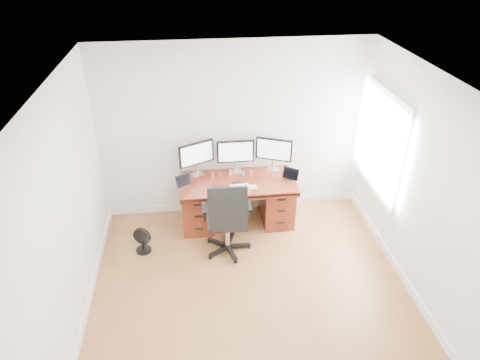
{
  "coord_description": "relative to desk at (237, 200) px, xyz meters",
  "views": [
    {
      "loc": [
        -0.6,
        -3.55,
        4.0
      ],
      "look_at": [
        0.0,
        1.5,
        0.95
      ],
      "focal_mm": 32.0,
      "sensor_mm": 36.0,
      "label": 1
    }
  ],
  "objects": [
    {
      "name": "figurine_purple",
      "position": [
        -0.36,
        0.12,
        0.4
      ],
      "size": [
        0.04,
        0.04,
        0.09
      ],
      "color": "#A16BCD",
      "rests_on": "desk"
    },
    {
      "name": "keyboard",
      "position": [
        0.01,
        -0.19,
        0.36
      ],
      "size": [
        0.28,
        0.14,
        0.01
      ],
      "primitive_type": "cube",
      "rotation": [
        0.0,
        0.0,
        0.08
      ],
      "color": "white",
      "rests_on": "desk"
    },
    {
      "name": "tablet_right",
      "position": [
        0.78,
        -0.08,
        0.43
      ],
      "size": [
        0.24,
        0.19,
        0.19
      ],
      "rotation": [
        0.0,
        0.0,
        -0.61
      ],
      "color": "silver",
      "rests_on": "desk"
    },
    {
      "name": "back_wall",
      "position": [
        0.0,
        0.42,
        0.95
      ],
      "size": [
        4.0,
        0.1,
        2.7
      ],
      "primitive_type": "cube",
      "color": "white",
      "rests_on": "ground"
    },
    {
      "name": "desk",
      "position": [
        0.0,
        0.0,
        0.0
      ],
      "size": [
        1.7,
        0.8,
        0.75
      ],
      "color": "#5C2112",
      "rests_on": "ground"
    },
    {
      "name": "trackpad",
      "position": [
        0.2,
        -0.23,
        0.35
      ],
      "size": [
        0.13,
        0.13,
        0.01
      ],
      "primitive_type": "cube",
      "rotation": [
        0.0,
        0.0,
        0.07
      ],
      "color": "silver",
      "rests_on": "desk"
    },
    {
      "name": "phone",
      "position": [
        -0.02,
        -0.08,
        0.35
      ],
      "size": [
        0.13,
        0.07,
        0.01
      ],
      "primitive_type": "cube",
      "rotation": [
        0.0,
        0.0,
        0.06
      ],
      "color": "black",
      "rests_on": "desk"
    },
    {
      "name": "drawing_tablet",
      "position": [
        -0.32,
        -0.22,
        0.35
      ],
      "size": [
        0.25,
        0.21,
        0.01
      ],
      "primitive_type": "cube",
      "rotation": [
        0.0,
        0.0,
        -0.4
      ],
      "color": "black",
      "rests_on": "desk"
    },
    {
      "name": "monitor_right",
      "position": [
        0.58,
        0.24,
        0.68
      ],
      "size": [
        0.52,
        0.24,
        0.53
      ],
      "rotation": [
        0.0,
        0.0,
        -0.39
      ],
      "color": "silver",
      "rests_on": "desk"
    },
    {
      "name": "figurine_orange",
      "position": [
        0.22,
        0.12,
        0.4
      ],
      "size": [
        0.04,
        0.04,
        0.09
      ],
      "color": "#E3904E",
      "rests_on": "desk"
    },
    {
      "name": "tablet_left",
      "position": [
        -0.79,
        -0.08,
        0.43
      ],
      "size": [
        0.24,
        0.19,
        0.19
      ],
      "rotation": [
        0.0,
        0.0,
        0.57
      ],
      "color": "silver",
      "rests_on": "desk"
    },
    {
      "name": "monitor_center",
      "position": [
        -0.0,
        0.24,
        0.68
      ],
      "size": [
        0.55,
        0.14,
        0.53
      ],
      "rotation": [
        0.0,
        0.0,
        -0.01
      ],
      "color": "silver",
      "rests_on": "desk"
    },
    {
      "name": "office_chair",
      "position": [
        -0.22,
        -0.71,
        -0.02
      ],
      "size": [
        0.67,
        0.63,
        1.17
      ],
      "rotation": [
        0.0,
        0.0,
        -0.02
      ],
      "color": "black",
      "rests_on": "ground"
    },
    {
      "name": "right_wall",
      "position": [
        2.0,
        -1.72,
        0.95
      ],
      "size": [
        0.1,
        4.5,
        2.7
      ],
      "color": "white",
      "rests_on": "ground"
    },
    {
      "name": "floor_fan",
      "position": [
        -1.41,
        -0.55,
        -0.22
      ],
      "size": [
        0.26,
        0.22,
        0.38
      ],
      "rotation": [
        0.0,
        0.0,
        -0.43
      ],
      "color": "black",
      "rests_on": "ground"
    },
    {
      "name": "monitor_left",
      "position": [
        -0.58,
        0.24,
        0.68
      ],
      "size": [
        0.51,
        0.27,
        0.53
      ],
      "rotation": [
        0.0,
        0.0,
        0.44
      ],
      "color": "silver",
      "rests_on": "desk"
    },
    {
      "name": "figurine_brown",
      "position": [
        -0.24,
        0.12,
        0.4
      ],
      "size": [
        0.04,
        0.04,
        0.09
      ],
      "color": "brown",
      "rests_on": "desk"
    },
    {
      "name": "ground",
      "position": [
        0.0,
        -1.83,
        -0.4
      ],
      "size": [
        4.5,
        4.5,
        0.0
      ],
      "primitive_type": "plane",
      "color": "olive",
      "rests_on": "ground"
    },
    {
      "name": "figurine_yellow",
      "position": [
        -0.09,
        0.12,
        0.4
      ],
      "size": [
        0.04,
        0.04,
        0.09
      ],
      "color": "#CFC96B",
      "rests_on": "desk"
    },
    {
      "name": "figurine_blue",
      "position": [
        0.1,
        0.12,
        0.4
      ],
      "size": [
        0.04,
        0.04,
        0.09
      ],
      "color": "#5988E0",
      "rests_on": "desk"
    }
  ]
}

